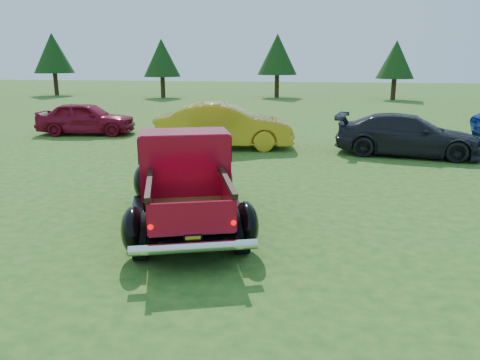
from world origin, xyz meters
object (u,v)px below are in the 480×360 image
Objects in this scene: tree_mid_left at (277,54)px; tree_far_west at (53,53)px; show_car_red at (86,118)px; tree_west at (162,58)px; show_car_yellow at (224,126)px; show_car_grey at (408,135)px; pickup_truck at (185,178)px; tree_mid_right at (396,60)px.

tree_far_west is at bearing -176.99° from tree_mid_left.
tree_mid_left reaches higher than show_car_red.
tree_mid_left is at bearing -23.02° from show_car_red.
show_car_yellow is (9.60, -21.25, -2.35)m from tree_west.
show_car_red is at bearing 61.00° from show_car_yellow.
tree_mid_left is at bearing 24.61° from show_car_grey.
tree_west is 19.69m from show_car_red.
tree_west is at bearing 91.02° from pickup_truck.
show_car_red is at bearing -56.27° from tree_far_west.
tree_mid_left is at bearing 173.66° from tree_mid_right.
tree_far_west is 1.13× the size of show_car_yellow.
show_car_red is (-6.93, 9.32, -0.13)m from pickup_truck.
tree_far_west is 34.09m from show_car_grey.
tree_far_west reaches higher than show_car_red.
show_car_red is (-5.50, -21.22, -2.73)m from tree_mid_left.
show_car_grey is (25.50, -22.45, -2.88)m from tree_far_west.
pickup_truck reaches higher than show_car_yellow.
show_car_yellow reaches higher than show_car_grey.
tree_mid_left is 1.31× the size of show_car_red.
tree_mid_right is 23.89m from show_car_yellow.
show_car_grey is (12.00, -2.23, -0.01)m from show_car_red.
show_car_grey is (5.90, -0.19, -0.12)m from show_car_yellow.
show_car_yellow is at bearing -116.90° from show_car_red.
tree_west is 9.22m from tree_mid_left.
tree_far_west reaches higher than pickup_truck.
tree_mid_right is 1.00× the size of show_car_grey.
tree_mid_right is at bearing -6.34° from tree_mid_left.
show_car_yellow is at bearing 77.42° from pickup_truck.
tree_west is 23.44m from show_car_yellow.
show_car_grey is (5.07, 7.10, -0.14)m from pickup_truck.
tree_mid_left is 1.05× the size of pickup_truck.
tree_mid_left is 1.09× the size of show_car_yellow.
pickup_truck is (10.43, -28.54, -2.32)m from tree_west.
show_car_red is at bearing 107.56° from pickup_truck.
tree_west is 1.05× the size of tree_mid_right.
tree_west is 1.04× the size of show_car_grey.
show_car_yellow is at bearing -65.69° from tree_west.
show_car_red is 0.83× the size of show_car_yellow.
show_car_grey is at bearing -41.35° from tree_far_west.
show_car_grey is at bearing 35.40° from pickup_truck.
tree_far_west is 1.10× the size of pickup_truck.
pickup_truck is (20.43, -29.54, -2.73)m from tree_far_west.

